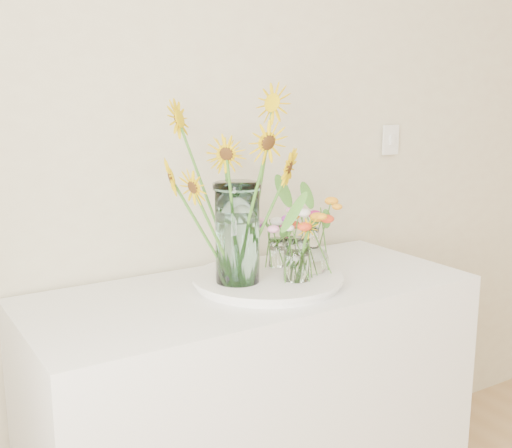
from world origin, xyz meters
The scene contains 10 objects.
counter centered at (-0.54, 1.93, 0.45)m, with size 1.40×0.60×0.90m, color white.
tray centered at (-0.49, 1.93, 0.91)m, with size 0.45×0.45×0.03m, color white.
mason_jar centered at (-0.60, 1.92, 1.08)m, with size 0.13×0.13×0.31m, color #A6D9D8.
sunflower_bouquet centered at (-0.60, 1.92, 1.23)m, with size 0.69×0.69×0.60m, color #DCB304, non-canonical shape.
small_vase_a centered at (-0.44, 1.84, 0.99)m, with size 0.08×0.08×0.14m, color white.
wildflower_posy_a centered at (-0.44, 1.84, 1.04)m, with size 0.21×0.21×0.23m, color orange, non-canonical shape.
small_vase_b centered at (-0.34, 1.89, 1.00)m, with size 0.10×0.10×0.15m, color white, non-canonical shape.
wildflower_posy_b centered at (-0.34, 1.89, 1.04)m, with size 0.23×0.23×0.24m, color orange, non-canonical shape.
small_vase_c centered at (-0.40, 2.00, 0.97)m, with size 0.06×0.06×0.10m, color white.
wildflower_posy_c centered at (-0.40, 2.00, 1.02)m, with size 0.19×0.19×0.19m, color orange, non-canonical shape.
Camera 1 is at (-1.54, 0.30, 1.51)m, focal length 45.00 mm.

